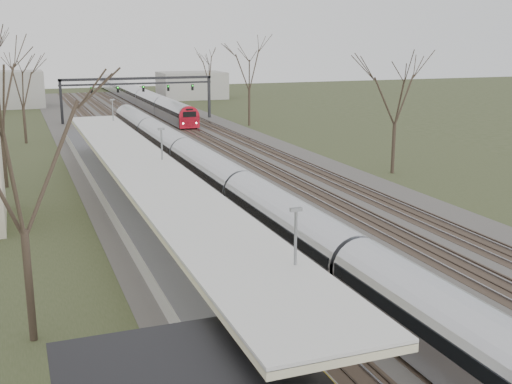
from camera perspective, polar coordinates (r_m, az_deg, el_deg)
track_bed at (r=62.51m, az=-5.27°, el=3.07°), size 24.00×160.00×0.22m
platform at (r=43.74m, az=-10.90°, el=-1.12°), size 3.50×69.00×1.00m
canopy at (r=38.64m, az=-9.95°, el=2.20°), size 4.10×50.00×3.11m
signal_gantry at (r=90.98m, az=-10.46°, el=9.28°), size 21.00×0.59×6.08m
tree_west_near at (r=24.63m, az=-20.43°, el=3.05°), size 5.00×5.00×10.30m
tree_east_far at (r=55.30m, az=12.37°, el=9.00°), size 5.00×5.00×10.30m
train_near at (r=48.42m, az=-4.06°, el=1.71°), size 2.62×75.21×3.05m
train_far at (r=117.39m, az=-10.68°, el=8.51°), size 2.62×75.21×3.05m
passenger at (r=19.96m, az=1.92°, el=-15.26°), size 0.47×0.64×1.60m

